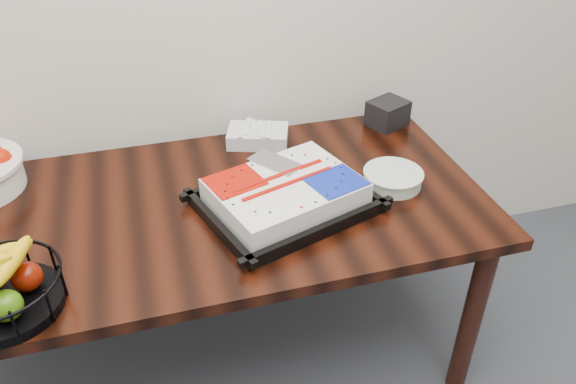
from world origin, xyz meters
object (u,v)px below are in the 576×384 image
object	(u,v)px
fruit_basket	(1,288)
plate_stack	(393,178)
table	(212,224)
napkin_box	(388,113)
cake_tray	(285,195)

from	to	relation	value
fruit_basket	plate_stack	distance (m)	1.22
fruit_basket	table	bearing A→B (deg)	28.60
plate_stack	napkin_box	xyz separation A→B (m)	(0.16, 0.41, 0.03)
fruit_basket	plate_stack	world-z (taller)	fruit_basket
table	napkin_box	size ratio (longest dim) A/B	12.65
table	napkin_box	world-z (taller)	napkin_box
cake_tray	napkin_box	size ratio (longest dim) A/B	4.23
table	fruit_basket	world-z (taller)	fruit_basket
cake_tray	plate_stack	distance (m)	0.39
napkin_box	table	bearing A→B (deg)	-155.81
plate_stack	fruit_basket	bearing A→B (deg)	-167.95
cake_tray	napkin_box	xyz separation A→B (m)	(0.55, 0.44, 0.00)
fruit_basket	napkin_box	xyz separation A→B (m)	(1.35, 0.66, -0.02)
table	plate_stack	xyz separation A→B (m)	(0.62, -0.06, 0.11)
cake_tray	plate_stack	world-z (taller)	cake_tray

